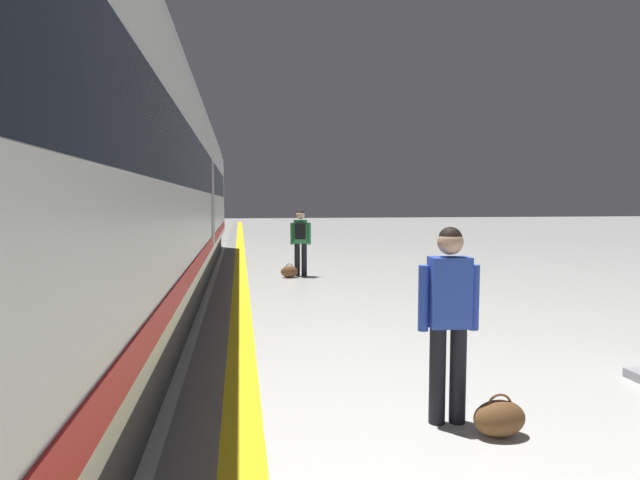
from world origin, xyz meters
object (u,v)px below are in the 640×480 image
duffel_bag_mid (289,272)px  passenger_near (449,310)px  duffel_bag_near (499,418)px  high_speed_train (17,141)px  passenger_mid (301,237)px

duffel_bag_mid → passenger_near: bearing=-86.4°
passenger_near → duffel_bag_near: (0.32, -0.31, -0.84)m
high_speed_train → passenger_near: bearing=-17.2°
passenger_near → duffel_bag_near: passenger_near is taller
high_speed_train → passenger_mid: size_ratio=20.93×
duffel_bag_mid → duffel_bag_near: bearing=-84.5°
passenger_mid → passenger_near: bearing=-88.5°
duffel_bag_near → passenger_mid: passenger_mid is taller
high_speed_train → passenger_mid: (3.63, 7.63, -1.49)m
high_speed_train → duffel_bag_mid: 8.44m
passenger_mid → duffel_bag_mid: passenger_mid is taller
passenger_near → duffel_bag_mid: size_ratio=3.90×
high_speed_train → passenger_mid: bearing=64.6°
duffel_bag_near → duffel_bag_mid: 8.95m
passenger_near → duffel_bag_mid: bearing=93.6°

